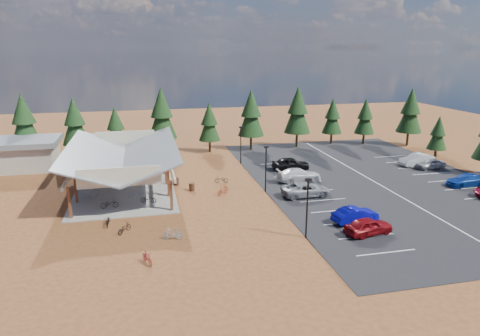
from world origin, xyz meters
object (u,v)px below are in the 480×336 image
(bike_3, at_px, (110,170))
(car_4, at_px, (291,164))
(car_7, at_px, (466,180))
(trash_bin_1, at_px, (176,181))
(bike_15, at_px, (223,190))
(bike_2, at_px, (107,175))
(bike_12, at_px, (124,228))
(car_9, at_px, (417,160))
(bike_0, at_px, (110,204))
(lamp_post_0, at_px, (307,204))
(car_8, at_px, (431,164))
(bike_5, at_px, (136,193))
(bike_1, at_px, (89,192))
(lamp_post_2, at_px, (241,142))
(car_0, at_px, (369,226))
(bike_7, at_px, (134,172))
(car_1, at_px, (355,215))
(outbuilding, at_px, (15,154))
(trash_bin_0, at_px, (192,187))
(bike_6, at_px, (144,174))
(car_2, at_px, (306,189))
(bike_8, at_px, (108,221))
(car_3, at_px, (299,175))
(bike_4, at_px, (148,199))
(bike_pavilion, at_px, (123,155))
(bike_16, at_px, (221,179))
(bike_13, at_px, (173,234))

(bike_3, height_order, car_4, car_4)
(bike_3, height_order, car_7, car_7)
(trash_bin_1, xyz_separation_m, bike_15, (4.56, -4.51, 0.09))
(bike_2, distance_m, bike_12, 16.44)
(bike_3, xyz_separation_m, car_9, (39.64, -4.91, 0.25))
(bike_12, height_order, bike_15, bike_15)
(bike_0, height_order, car_4, car_4)
(lamp_post_0, height_order, bike_12, lamp_post_0)
(car_4, relative_size, car_8, 1.22)
(bike_2, xyz_separation_m, bike_5, (3.43, -7.54, 0.04))
(bike_1, xyz_separation_m, bike_5, (4.76, -1.16, -0.05))
(lamp_post_2, bearing_deg, bike_15, -111.72)
(lamp_post_0, bearing_deg, car_0, -6.17)
(bike_7, distance_m, car_1, 27.40)
(outbuilding, distance_m, lamp_post_2, 29.29)
(trash_bin_1, xyz_separation_m, car_1, (14.78, -14.62, 0.30))
(lamp_post_2, distance_m, bike_5, 17.77)
(trash_bin_0, height_order, bike_5, bike_5)
(bike_12, bearing_deg, bike_5, -60.25)
(trash_bin_0, distance_m, bike_6, 7.56)
(bike_6, xyz_separation_m, car_2, (16.62, -10.14, 0.17))
(bike_8, distance_m, car_3, 22.67)
(lamp_post_2, relative_size, bike_5, 3.20)
(bike_12, height_order, car_8, car_8)
(bike_3, bearing_deg, bike_12, 170.47)
(bike_12, bearing_deg, trash_bin_0, -89.49)
(bike_4, xyz_separation_m, car_7, (35.38, -2.24, 0.20))
(bike_12, bearing_deg, car_0, -158.23)
(bike_pavilion, height_order, trash_bin_1, bike_pavilion)
(trash_bin_1, xyz_separation_m, bike_16, (5.20, -0.34, -0.04))
(bike_16, distance_m, car_4, 10.25)
(trash_bin_1, relative_size, car_0, 0.21)
(bike_0, xyz_separation_m, bike_15, (11.55, 1.65, -0.01))
(bike_12, bearing_deg, bike_13, -174.18)
(bike_pavilion, distance_m, trash_bin_1, 6.63)
(car_4, distance_m, car_9, 17.21)
(lamp_post_2, relative_size, car_4, 1.08)
(lamp_post_0, xyz_separation_m, car_3, (4.88, 14.70, -2.17))
(bike_2, xyz_separation_m, car_0, (22.60, -21.20, 0.22))
(bike_5, relative_size, bike_7, 1.08)
(bike_16, xyz_separation_m, car_2, (7.87, -6.61, 0.35))
(lamp_post_2, height_order, bike_4, lamp_post_2)
(bike_5, height_order, car_1, car_1)
(car_8, bearing_deg, bike_8, -78.55)
(bike_8, bearing_deg, trash_bin_1, 58.50)
(bike_pavilion, bearing_deg, bike_4, -67.55)
(bike_5, bearing_deg, car_2, -112.60)
(bike_4, xyz_separation_m, car_9, (35.27, 6.81, 0.31))
(bike_pavilion, xyz_separation_m, car_3, (19.88, -2.30, -3.02))
(outbuilding, xyz_separation_m, car_8, (52.46, -11.98, -1.32))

